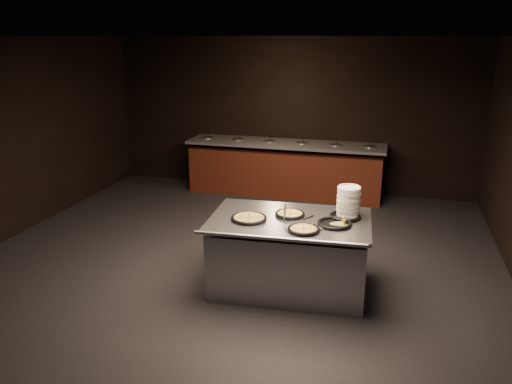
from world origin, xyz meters
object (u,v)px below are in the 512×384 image
at_px(serving_counter, 289,255).
at_px(pan_veggie_whole, 249,218).
at_px(plate_stack, 349,202).
at_px(pan_cheese_whole, 290,214).

height_order(serving_counter, pan_veggie_whole, pan_veggie_whole).
xyz_separation_m(serving_counter, plate_stack, (0.64, 0.26, 0.64)).
bearing_deg(plate_stack, pan_veggie_whole, -158.43).
bearing_deg(pan_veggie_whole, plate_stack, 21.57).
bearing_deg(serving_counter, pan_cheese_whole, 98.34).
relative_size(serving_counter, plate_stack, 5.39).
bearing_deg(pan_cheese_whole, serving_counter, -77.76).
relative_size(serving_counter, pan_cheese_whole, 5.42).
bearing_deg(plate_stack, serving_counter, -157.40).
bearing_deg(serving_counter, plate_stack, 18.70).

